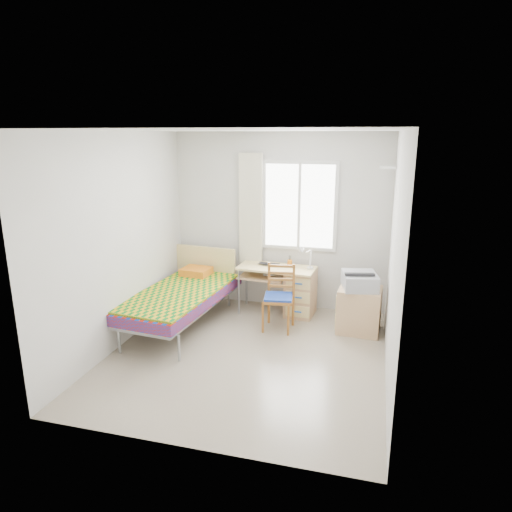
% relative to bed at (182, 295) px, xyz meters
% --- Properties ---
extents(floor, '(3.50, 3.50, 0.00)m').
position_rel_bed_xyz_m(floor, '(1.11, -0.64, -0.43)').
color(floor, '#BCAD93').
rests_on(floor, ground).
extents(ceiling, '(3.50, 3.50, 0.00)m').
position_rel_bed_xyz_m(ceiling, '(1.11, -0.64, 2.17)').
color(ceiling, white).
rests_on(ceiling, wall_back).
extents(wall_back, '(3.20, 0.00, 3.20)m').
position_rel_bed_xyz_m(wall_back, '(1.11, 1.11, 0.87)').
color(wall_back, silver).
rests_on(wall_back, ground).
extents(wall_left, '(0.00, 3.50, 3.50)m').
position_rel_bed_xyz_m(wall_left, '(-0.49, -0.64, 0.87)').
color(wall_left, silver).
rests_on(wall_left, ground).
extents(wall_right, '(0.00, 3.50, 3.50)m').
position_rel_bed_xyz_m(wall_right, '(2.71, -0.64, 0.87)').
color(wall_right, silver).
rests_on(wall_right, ground).
extents(window, '(1.10, 0.04, 1.30)m').
position_rel_bed_xyz_m(window, '(1.41, 1.09, 1.12)').
color(window, white).
rests_on(window, wall_back).
extents(curtain, '(0.35, 0.05, 1.70)m').
position_rel_bed_xyz_m(curtain, '(0.69, 1.04, 1.02)').
color(curtain, '#F6F3CB').
rests_on(curtain, wall_back).
extents(floating_shelf, '(0.20, 0.32, 0.03)m').
position_rel_bed_xyz_m(floating_shelf, '(2.60, 0.76, 1.72)').
color(floating_shelf, white).
rests_on(floating_shelf, wall_right).
extents(bed, '(1.16, 2.15, 0.89)m').
position_rel_bed_xyz_m(bed, '(0.00, 0.00, 0.00)').
color(bed, '#909398').
rests_on(bed, floor).
extents(desk, '(1.15, 0.59, 0.69)m').
position_rel_bed_xyz_m(desk, '(1.44, 0.78, -0.05)').
color(desk, '#E3C377').
rests_on(desk, floor).
extents(chair, '(0.44, 0.44, 0.89)m').
position_rel_bed_xyz_m(chair, '(1.32, 0.24, 0.07)').
color(chair, '#93531C').
rests_on(chair, floor).
extents(cabinet, '(0.59, 0.52, 0.60)m').
position_rel_bed_xyz_m(cabinet, '(2.36, 0.41, -0.13)').
color(cabinet, tan).
rests_on(cabinet, floor).
extents(printer, '(0.52, 0.57, 0.21)m').
position_rel_bed_xyz_m(printer, '(2.34, 0.41, 0.27)').
color(printer, '#B0B2B8').
rests_on(printer, cabinet).
extents(laptop, '(0.34, 0.25, 0.02)m').
position_rel_bed_xyz_m(laptop, '(1.01, 0.81, 0.27)').
color(laptop, black).
rests_on(laptop, desk).
extents(pen_cup, '(0.08, 0.08, 0.09)m').
position_rel_bed_xyz_m(pen_cup, '(1.32, 0.91, 0.31)').
color(pen_cup, orange).
rests_on(pen_cup, desk).
extents(task_lamp, '(0.21, 0.31, 0.36)m').
position_rel_bed_xyz_m(task_lamp, '(1.58, 0.70, 0.49)').
color(task_lamp, white).
rests_on(task_lamp, desk).
extents(book, '(0.20, 0.25, 0.02)m').
position_rel_bed_xyz_m(book, '(0.96, 0.78, 0.16)').
color(book, gray).
rests_on(book, desk).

